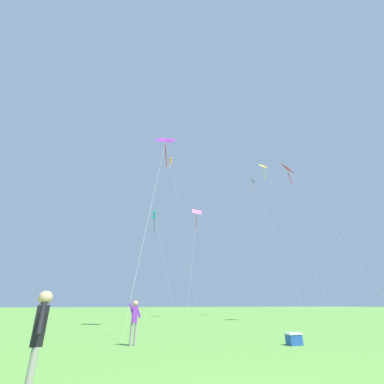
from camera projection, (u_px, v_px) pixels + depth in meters
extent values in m
cube|color=teal|center=(155.00, 213.00, 37.76)|extent=(0.51, 0.51, 0.44)
cube|color=teal|center=(154.00, 217.00, 37.52)|extent=(0.51, 0.51, 0.44)
cylinder|color=#3F382D|center=(154.00, 215.00, 37.64)|extent=(0.03, 0.03, 0.88)
cylinder|color=black|center=(154.00, 224.00, 37.19)|extent=(0.22, 0.20, 1.90)
cylinder|color=silver|center=(164.00, 261.00, 33.40)|extent=(2.18, 4.58, 13.06)
cube|color=pink|center=(197.00, 212.00, 38.02)|extent=(1.65, 1.06, 1.08)
cylinder|color=#3F382D|center=(197.00, 212.00, 38.02)|extent=(1.21, 0.58, 0.40)
cylinder|color=red|center=(196.00, 222.00, 37.58)|extent=(0.13, 0.40, 1.88)
cylinder|color=silver|center=(192.00, 258.00, 32.99)|extent=(2.86, 4.39, 13.59)
cube|color=red|center=(287.00, 169.00, 29.46)|extent=(1.50, 1.36, 1.10)
cylinder|color=#3F382D|center=(287.00, 169.00, 29.46)|extent=(1.34, 0.30, 0.39)
cylinder|color=red|center=(290.00, 179.00, 28.87)|extent=(0.21, 0.35, 1.53)
cylinder|color=silver|center=(334.00, 231.00, 24.05)|extent=(2.59, 6.43, 15.23)
cube|color=black|center=(253.00, 181.00, 46.01)|extent=(1.06, 0.67, 0.92)
cylinder|color=#3F382D|center=(253.00, 181.00, 46.01)|extent=(0.70, 0.20, 0.49)
cylinder|color=red|center=(253.00, 186.00, 45.54)|extent=(0.19, 0.15, 1.50)
cylinder|color=silver|center=(274.00, 235.00, 37.84)|extent=(0.68, 9.05, 21.12)
cube|color=orange|center=(171.00, 159.00, 49.02)|extent=(0.59, 0.58, 0.51)
cube|color=orange|center=(171.00, 162.00, 48.76)|extent=(0.59, 0.58, 0.51)
cylinder|color=#3F382D|center=(171.00, 160.00, 48.89)|extent=(0.03, 0.03, 0.95)
cylinder|color=silver|center=(170.00, 166.00, 48.33)|extent=(0.34, 0.24, 1.43)
cylinder|color=silver|center=(183.00, 227.00, 42.65)|extent=(3.72, 4.02, 25.77)
cube|color=purple|center=(165.00, 140.00, 22.79)|extent=(1.95, 1.42, 1.22)
cylinder|color=#3F382D|center=(165.00, 140.00, 22.79)|extent=(0.94, 0.97, 0.49)
cylinder|color=red|center=(166.00, 156.00, 22.39)|extent=(0.38, 0.40, 1.91)
cylinder|color=silver|center=(151.00, 207.00, 16.85)|extent=(2.85, 6.17, 14.33)
cube|color=yellow|center=(263.00, 166.00, 41.90)|extent=(1.42, 0.76, 0.95)
cylinder|color=#3F382D|center=(263.00, 166.00, 41.90)|extent=(1.11, 0.32, 0.34)
cylinder|color=yellow|center=(264.00, 175.00, 41.29)|extent=(0.14, 0.15, 2.15)
cylinder|color=silver|center=(292.00, 227.00, 34.36)|extent=(1.06, 8.00, 21.46)
cylinder|color=gray|center=(30.00, 376.00, 4.28)|extent=(0.11, 0.11, 0.84)
cylinder|color=gray|center=(29.00, 378.00, 4.14)|extent=(0.11, 0.11, 0.84)
cube|color=black|center=(40.00, 325.00, 4.50)|extent=(0.22, 0.24, 0.63)
cylinder|color=black|center=(42.00, 315.00, 4.67)|extent=(0.12, 0.29, 0.59)
cylinder|color=black|center=(42.00, 315.00, 4.45)|extent=(0.12, 0.29, 0.59)
sphere|color=tan|center=(46.00, 298.00, 4.67)|extent=(0.23, 0.23, 0.23)
cylinder|color=gray|center=(131.00, 334.00, 10.48)|extent=(0.11, 0.11, 0.81)
cylinder|color=gray|center=(135.00, 334.00, 10.54)|extent=(0.11, 0.11, 0.81)
cube|color=purple|center=(135.00, 315.00, 10.79)|extent=(0.21, 0.19, 0.60)
cylinder|color=purple|center=(132.00, 310.00, 10.80)|extent=(0.27, 0.09, 0.56)
cylinder|color=purple|center=(138.00, 310.00, 10.89)|extent=(0.27, 0.09, 0.56)
sphere|color=tan|center=(135.00, 303.00, 10.95)|extent=(0.22, 0.22, 0.22)
cube|color=#2351B2|center=(294.00, 340.00, 10.56)|extent=(0.56, 0.36, 0.38)
cube|color=white|center=(293.00, 334.00, 10.65)|extent=(0.60, 0.40, 0.06)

